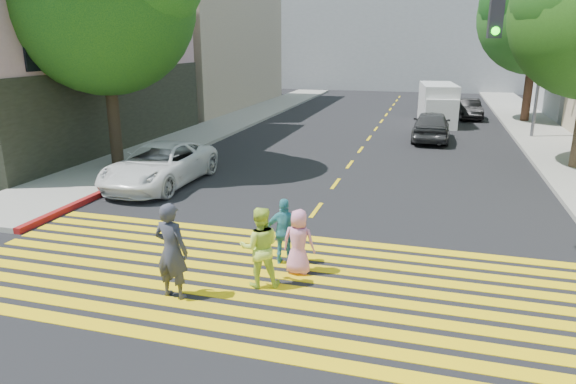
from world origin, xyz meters
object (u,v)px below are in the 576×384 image
at_px(pedestrian_man, 172,251).
at_px(white_sedan, 160,165).
at_px(white_van, 438,105).
at_px(pedestrian_extra, 285,232).
at_px(dark_car_parked, 468,109).
at_px(tree_right_far, 540,9).
at_px(silver_car, 438,101).
at_px(dark_car_near, 431,126).
at_px(pedestrian_woman, 260,247).
at_px(pedestrian_child, 299,242).

bearing_deg(pedestrian_man, white_sedan, -51.26).
bearing_deg(white_van, pedestrian_man, -107.38).
relative_size(pedestrian_extra, white_sedan, 0.30).
relative_size(pedestrian_extra, dark_car_parked, 0.39).
bearing_deg(white_sedan, tree_right_far, 53.33).
bearing_deg(tree_right_far, dark_car_parked, 164.66).
xyz_separation_m(pedestrian_man, dark_car_parked, (6.58, 26.54, -0.33)).
xyz_separation_m(silver_car, white_van, (-0.03, -6.22, 0.41)).
bearing_deg(white_sedan, dark_car_near, 52.10).
xyz_separation_m(pedestrian_woman, dark_car_near, (3.00, 17.15, -0.08)).
xyz_separation_m(pedestrian_woman, pedestrian_extra, (0.17, 1.17, -0.08)).
height_order(tree_right_far, silver_car, tree_right_far).
bearing_deg(pedestrian_child, dark_car_parked, -98.74).
relative_size(dark_car_near, white_van, 0.86).
bearing_deg(pedestrian_woman, pedestrian_extra, -118.87).
height_order(pedestrian_man, dark_car_parked, pedestrian_man).
height_order(pedestrian_child, white_van, white_van).
height_order(white_sedan, silver_car, white_sedan).
bearing_deg(tree_right_far, pedestrian_extra, -109.27).
bearing_deg(pedestrian_man, pedestrian_woman, -139.88).
bearing_deg(pedestrian_extra, dark_car_parked, -114.23).
bearing_deg(pedestrian_woman, white_sedan, -67.91).
distance_m(tree_right_far, dark_car_near, 10.94).
bearing_deg(dark_car_parked, tree_right_far, -21.55).
distance_m(pedestrian_man, dark_car_parked, 27.34).
height_order(white_sedan, white_van, white_van).
bearing_deg(pedestrian_extra, white_sedan, -53.33).
height_order(tree_right_far, dark_car_parked, tree_right_far).
height_order(pedestrian_extra, dark_car_near, dark_car_near).
xyz_separation_m(silver_car, dark_car_parked, (1.86, -3.33, -0.07)).
bearing_deg(dark_car_near, silver_car, -90.91).
distance_m(pedestrian_child, white_van, 22.13).
xyz_separation_m(tree_right_far, pedestrian_child, (-7.82, -23.96, -5.78)).
distance_m(tree_right_far, pedestrian_man, 28.02).
bearing_deg(pedestrian_woman, tree_right_far, -129.32).
relative_size(pedestrian_woman, pedestrian_extra, 1.11).
bearing_deg(dark_car_near, pedestrian_man, 76.64).
distance_m(pedestrian_woman, dark_car_parked, 26.14).
bearing_deg(white_sedan, white_van, 62.15).
bearing_deg(pedestrian_man, pedestrian_extra, -120.00).
distance_m(dark_car_near, white_van, 5.61).
bearing_deg(silver_car, pedestrian_child, 85.97).
bearing_deg(white_van, tree_right_far, 15.03).
distance_m(pedestrian_extra, dark_car_near, 16.23).
height_order(pedestrian_extra, white_sedan, pedestrian_extra).
height_order(pedestrian_woman, silver_car, pedestrian_woman).
relative_size(tree_right_far, dark_car_near, 2.19).
relative_size(white_sedan, silver_car, 1.05).
distance_m(pedestrian_woman, white_van, 22.97).
distance_m(tree_right_far, white_van, 7.71).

